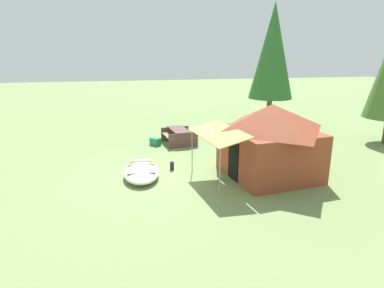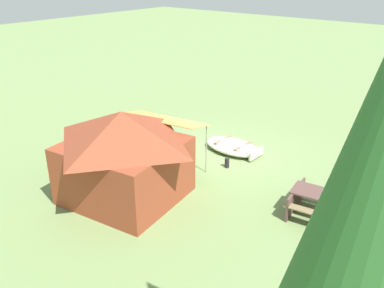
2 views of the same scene
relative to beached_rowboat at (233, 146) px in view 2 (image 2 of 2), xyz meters
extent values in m
plane|color=#728C53|center=(0.17, 0.63, -0.20)|extent=(80.00, 80.00, 0.00)
ellipsoid|color=silver|center=(0.01, 0.00, -0.01)|extent=(2.29, 1.37, 0.38)
ellipsoid|color=#4B4C44|center=(0.01, 0.00, 0.02)|extent=(2.10, 1.21, 0.14)
cube|color=#886750|center=(0.46, -0.01, 0.14)|extent=(0.17, 0.99, 0.04)
cube|color=#886750|center=(-0.44, 0.01, 0.14)|extent=(0.17, 0.99, 0.04)
cube|color=silver|center=(-1.02, 0.03, 0.01)|extent=(0.11, 0.83, 0.29)
cube|color=brown|center=(0.65, 4.72, 0.68)|extent=(3.49, 3.37, 1.76)
pyramid|color=brown|center=(0.65, 4.72, 2.03)|extent=(3.77, 3.63, 0.94)
cube|color=black|center=(0.88, 3.26, 0.54)|extent=(0.76, 0.14, 1.41)
cube|color=tan|center=(0.97, 2.66, 1.61)|extent=(2.93, 1.60, 0.29)
cylinder|color=gray|center=(2.33, 2.35, 0.64)|extent=(0.04, 0.04, 1.67)
cylinder|color=gray|center=(-0.24, 1.96, 0.64)|extent=(0.04, 0.04, 1.67)
cube|color=brown|center=(-4.33, 2.08, 0.52)|extent=(1.76, 1.00, 0.04)
cube|color=olive|center=(-4.24, 1.48, 0.27)|extent=(1.68, 0.49, 0.04)
cube|color=olive|center=(-4.41, 2.68, 0.27)|extent=(1.68, 0.49, 0.04)
cube|color=brown|center=(-5.05, 1.98, 0.15)|extent=(0.27, 1.47, 0.70)
cube|color=brown|center=(-3.60, 2.18, 0.15)|extent=(0.27, 1.47, 0.70)
cube|color=#21835A|center=(-4.25, 0.88, -0.02)|extent=(0.58, 0.57, 0.36)
cylinder|color=black|center=(-0.58, 1.22, -0.03)|extent=(0.23, 0.23, 0.34)
camera|label=1|loc=(11.78, -0.36, 4.41)|focal=31.35mm
camera|label=2|loc=(-7.68, 11.75, 6.25)|focal=38.42mm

